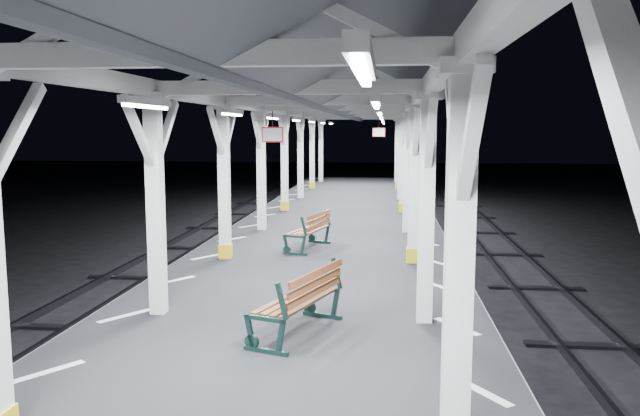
# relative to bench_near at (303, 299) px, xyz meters

# --- Properties ---
(ground) EXTENTS (120.00, 120.00, 0.00)m
(ground) POSITION_rel_bench_near_xyz_m (-0.32, 2.78, -1.50)
(ground) COLOR black
(ground) RESTS_ON ground
(platform) EXTENTS (6.00, 50.00, 1.00)m
(platform) POSITION_rel_bench_near_xyz_m (-0.32, 2.78, -1.00)
(platform) COLOR black
(platform) RESTS_ON ground
(hazard_stripes_left) EXTENTS (1.00, 48.00, 0.01)m
(hazard_stripes_left) POSITION_rel_bench_near_xyz_m (-2.77, 2.78, -0.49)
(hazard_stripes_left) COLOR silver
(hazard_stripes_left) RESTS_ON platform
(hazard_stripes_right) EXTENTS (1.00, 48.00, 0.01)m
(hazard_stripes_right) POSITION_rel_bench_near_xyz_m (2.13, 2.78, -0.49)
(hazard_stripes_right) COLOR silver
(hazard_stripes_right) RESTS_ON platform
(track_left) EXTENTS (2.20, 60.00, 0.16)m
(track_left) POSITION_rel_bench_near_xyz_m (-5.32, 2.78, -1.42)
(track_left) COLOR #2D2D33
(track_left) RESTS_ON ground
(track_right) EXTENTS (2.20, 60.00, 0.16)m
(track_right) POSITION_rel_bench_near_xyz_m (4.68, 2.78, -1.42)
(track_right) COLOR #2D2D33
(track_right) RESTS_ON ground
(canopy) EXTENTS (5.40, 49.00, 4.65)m
(canopy) POSITION_rel_bench_near_xyz_m (-0.32, 2.76, 3.06)
(canopy) COLOR silver
(canopy) RESTS_ON platform
(bench_near) EXTENTS (1.16, 1.84, 0.93)m
(bench_near) POSITION_rel_bench_near_xyz_m (0.00, 0.00, 0.00)
(bench_near) COLOR #15302A
(bench_near) RESTS_ON platform
(bench_mid) EXTENTS (0.98, 1.72, 0.88)m
(bench_mid) POSITION_rel_bench_near_xyz_m (-0.61, 6.09, -0.03)
(bench_mid) COLOR #15302A
(bench_mid) RESTS_ON platform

